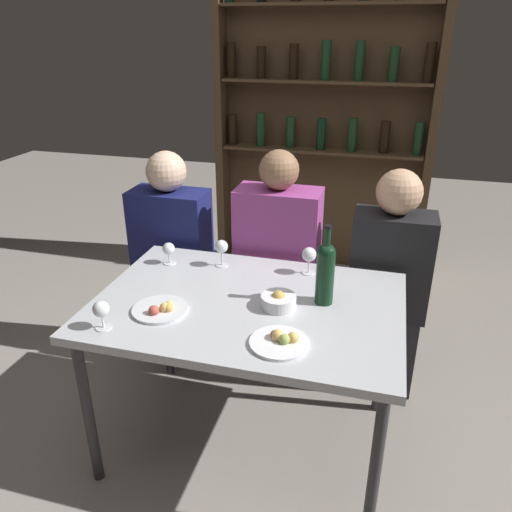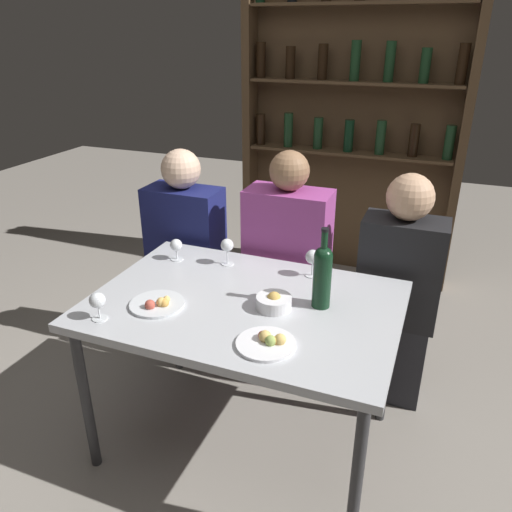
{
  "view_description": "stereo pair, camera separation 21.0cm",
  "coord_description": "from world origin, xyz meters",
  "px_view_note": "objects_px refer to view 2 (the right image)",
  "views": [
    {
      "loc": [
        0.5,
        -1.72,
        1.78
      ],
      "look_at": [
        0.0,
        0.13,
        0.9
      ],
      "focal_mm": 35.0,
      "sensor_mm": 36.0,
      "label": 1
    },
    {
      "loc": [
        0.7,
        -1.65,
        1.78
      ],
      "look_at": [
        0.0,
        0.13,
        0.9
      ],
      "focal_mm": 35.0,
      "sensor_mm": 36.0,
      "label": 2
    }
  ],
  "objects_px": {
    "wine_glass_1": "(97,301)",
    "seated_person_right": "(397,298)",
    "seated_person_left": "(187,261)",
    "food_plate_0": "(268,342)",
    "wine_glass_2": "(227,246)",
    "wine_bottle": "(322,274)",
    "snack_bowl": "(274,302)",
    "wine_glass_0": "(176,246)",
    "wine_glass_3": "(313,258)",
    "seated_person_center": "(286,276)",
    "food_plate_1": "(158,304)"
  },
  "relations": [
    {
      "from": "wine_glass_1",
      "to": "snack_bowl",
      "type": "height_order",
      "value": "wine_glass_1"
    },
    {
      "from": "wine_glass_2",
      "to": "seated_person_left",
      "type": "bearing_deg",
      "value": 142.97
    },
    {
      "from": "seated_person_center",
      "to": "seated_person_right",
      "type": "height_order",
      "value": "seated_person_center"
    },
    {
      "from": "wine_glass_2",
      "to": "seated_person_right",
      "type": "distance_m",
      "value": 0.87
    },
    {
      "from": "seated_person_right",
      "to": "wine_glass_1",
      "type": "bearing_deg",
      "value": -137.96
    },
    {
      "from": "wine_bottle",
      "to": "seated_person_center",
      "type": "relative_size",
      "value": 0.27
    },
    {
      "from": "wine_bottle",
      "to": "wine_glass_3",
      "type": "distance_m",
      "value": 0.27
    },
    {
      "from": "wine_glass_3",
      "to": "seated_person_center",
      "type": "distance_m",
      "value": 0.43
    },
    {
      "from": "wine_glass_2",
      "to": "wine_glass_3",
      "type": "relative_size",
      "value": 1.01
    },
    {
      "from": "wine_glass_1",
      "to": "snack_bowl",
      "type": "bearing_deg",
      "value": 28.32
    },
    {
      "from": "seated_person_center",
      "to": "wine_glass_3",
      "type": "bearing_deg",
      "value": -52.71
    },
    {
      "from": "seated_person_left",
      "to": "snack_bowl",
      "type": "bearing_deg",
      "value": -39.33
    },
    {
      "from": "seated_person_left",
      "to": "seated_person_right",
      "type": "xyz_separation_m",
      "value": [
        1.17,
        -0.0,
        -0.0
      ]
    },
    {
      "from": "food_plate_0",
      "to": "wine_glass_2",
      "type": "bearing_deg",
      "value": 126.33
    },
    {
      "from": "wine_glass_0",
      "to": "seated_person_center",
      "type": "height_order",
      "value": "seated_person_center"
    },
    {
      "from": "food_plate_0",
      "to": "food_plate_1",
      "type": "bearing_deg",
      "value": 169.63
    },
    {
      "from": "food_plate_0",
      "to": "snack_bowl",
      "type": "bearing_deg",
      "value": 104.78
    },
    {
      "from": "wine_glass_2",
      "to": "food_plate_0",
      "type": "distance_m",
      "value": 0.7
    },
    {
      "from": "snack_bowl",
      "to": "wine_glass_2",
      "type": "bearing_deg",
      "value": 138.2
    },
    {
      "from": "snack_bowl",
      "to": "seated_person_center",
      "type": "height_order",
      "value": "seated_person_center"
    },
    {
      "from": "wine_glass_1",
      "to": "seated_person_left",
      "type": "height_order",
      "value": "seated_person_left"
    },
    {
      "from": "wine_glass_1",
      "to": "food_plate_1",
      "type": "bearing_deg",
      "value": 46.86
    },
    {
      "from": "wine_glass_0",
      "to": "wine_glass_2",
      "type": "distance_m",
      "value": 0.25
    },
    {
      "from": "wine_bottle",
      "to": "seated_person_right",
      "type": "height_order",
      "value": "seated_person_right"
    },
    {
      "from": "wine_glass_2",
      "to": "food_plate_1",
      "type": "xyz_separation_m",
      "value": [
        -0.1,
        -0.46,
        -0.08
      ]
    },
    {
      "from": "wine_glass_0",
      "to": "wine_glass_3",
      "type": "bearing_deg",
      "value": 5.92
    },
    {
      "from": "food_plate_1",
      "to": "food_plate_0",
      "type": "bearing_deg",
      "value": -10.37
    },
    {
      "from": "wine_glass_1",
      "to": "food_plate_0",
      "type": "distance_m",
      "value": 0.67
    },
    {
      "from": "seated_person_center",
      "to": "seated_person_right",
      "type": "relative_size",
      "value": 1.05
    },
    {
      "from": "food_plate_0",
      "to": "seated_person_right",
      "type": "height_order",
      "value": "seated_person_right"
    },
    {
      "from": "seated_person_left",
      "to": "food_plate_1",
      "type": "bearing_deg",
      "value": -68.84
    },
    {
      "from": "wine_glass_3",
      "to": "seated_person_center",
      "type": "xyz_separation_m",
      "value": [
        -0.21,
        0.27,
        -0.26
      ]
    },
    {
      "from": "wine_glass_2",
      "to": "seated_person_left",
      "type": "distance_m",
      "value": 0.57
    },
    {
      "from": "seated_person_right",
      "to": "wine_glass_0",
      "type": "bearing_deg",
      "value": -161.67
    },
    {
      "from": "food_plate_1",
      "to": "wine_glass_3",
      "type": "bearing_deg",
      "value": 43.98
    },
    {
      "from": "wine_glass_3",
      "to": "seated_person_left",
      "type": "bearing_deg",
      "value": 161.36
    },
    {
      "from": "wine_glass_2",
      "to": "snack_bowl",
      "type": "relative_size",
      "value": 0.91
    },
    {
      "from": "wine_glass_0",
      "to": "wine_glass_1",
      "type": "bearing_deg",
      "value": -90.53
    },
    {
      "from": "wine_bottle",
      "to": "seated_person_left",
      "type": "xyz_separation_m",
      "value": [
        -0.91,
        0.52,
        -0.33
      ]
    },
    {
      "from": "wine_glass_1",
      "to": "seated_person_right",
      "type": "distance_m",
      "value": 1.41
    },
    {
      "from": "seated_person_center",
      "to": "seated_person_right",
      "type": "distance_m",
      "value": 0.57
    },
    {
      "from": "wine_glass_1",
      "to": "seated_person_right",
      "type": "bearing_deg",
      "value": 42.04
    },
    {
      "from": "snack_bowl",
      "to": "seated_person_center",
      "type": "distance_m",
      "value": 0.65
    },
    {
      "from": "wine_glass_1",
      "to": "wine_glass_2",
      "type": "relative_size",
      "value": 0.88
    },
    {
      "from": "wine_glass_1",
      "to": "food_plate_1",
      "type": "height_order",
      "value": "wine_glass_1"
    },
    {
      "from": "seated_person_left",
      "to": "seated_person_center",
      "type": "relative_size",
      "value": 0.97
    },
    {
      "from": "wine_glass_2",
      "to": "food_plate_0",
      "type": "xyz_separation_m",
      "value": [
        0.41,
        -0.56,
        -0.08
      ]
    },
    {
      "from": "wine_bottle",
      "to": "seated_person_left",
      "type": "distance_m",
      "value": 1.1
    },
    {
      "from": "food_plate_1",
      "to": "seated_person_center",
      "type": "bearing_deg",
      "value": 68.36
    },
    {
      "from": "food_plate_0",
      "to": "wine_glass_3",
      "type": "bearing_deg",
      "value": 90.1
    }
  ]
}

